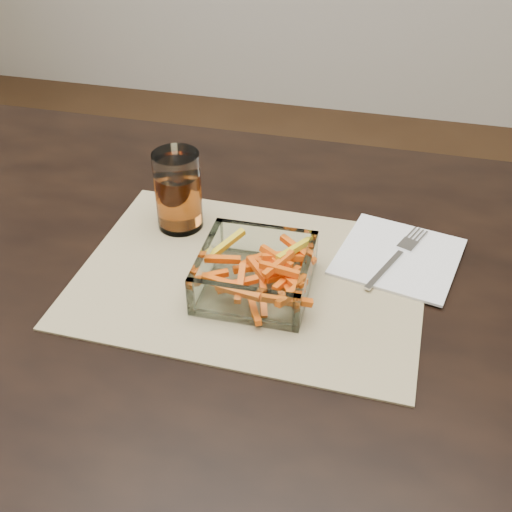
% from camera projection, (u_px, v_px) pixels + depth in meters
% --- Properties ---
extents(dining_table, '(1.60, 0.90, 0.75)m').
position_uv_depth(dining_table, '(256.00, 346.00, 0.87)').
color(dining_table, black).
rests_on(dining_table, ground).
extents(placemat, '(0.46, 0.34, 0.00)m').
position_uv_depth(placemat, '(251.00, 277.00, 0.85)').
color(placemat, tan).
rests_on(placemat, dining_table).
extents(glass_bowl, '(0.14, 0.14, 0.05)m').
position_uv_depth(glass_bowl, '(255.00, 275.00, 0.81)').
color(glass_bowl, white).
rests_on(glass_bowl, placemat).
extents(tumbler, '(0.07, 0.07, 0.12)m').
position_uv_depth(tumbler, '(178.00, 193.00, 0.91)').
color(tumbler, white).
rests_on(tumbler, placemat).
extents(napkin, '(0.18, 0.18, 0.00)m').
position_uv_depth(napkin, '(398.00, 256.00, 0.88)').
color(napkin, white).
rests_on(napkin, placemat).
extents(fork, '(0.08, 0.16, 0.00)m').
position_uv_depth(fork, '(398.00, 255.00, 0.87)').
color(fork, silver).
rests_on(fork, napkin).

